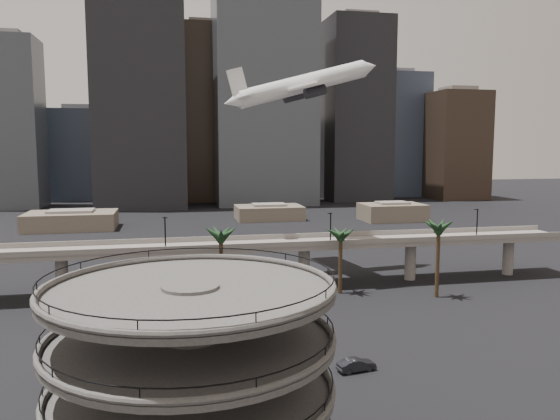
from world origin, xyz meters
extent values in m
cylinder|color=#454340|center=(-13.00, -4.00, 8.00)|extent=(4.40, 4.40, 16.50)
cylinder|color=#454340|center=(-13.00, -4.00, 7.78)|extent=(22.00, 22.00, 0.45)
torus|color=#454340|center=(-13.00, -4.00, 8.25)|extent=(22.20, 22.20, 0.50)
torus|color=black|center=(-13.00, -4.00, 9.05)|extent=(21.80, 21.80, 0.10)
cylinder|color=#454340|center=(-13.00, -4.00, 11.78)|extent=(22.00, 22.00, 0.45)
torus|color=#454340|center=(-13.00, -4.00, 12.25)|extent=(22.20, 22.20, 0.50)
torus|color=black|center=(-13.00, -4.00, 13.05)|extent=(21.80, 21.80, 0.10)
cylinder|color=#454340|center=(-13.00, -4.00, 15.78)|extent=(22.00, 22.00, 0.45)
torus|color=#454340|center=(-13.00, -4.00, 16.25)|extent=(22.20, 22.20, 0.50)
torus|color=black|center=(-13.00, -4.00, 17.05)|extent=(21.80, 21.80, 0.10)
cube|color=slate|center=(0.00, 55.00, 8.00)|extent=(130.00, 9.00, 0.90)
cube|color=slate|center=(0.00, 50.50, 8.90)|extent=(130.00, 0.30, 1.00)
cube|color=slate|center=(0.00, 59.50, 8.90)|extent=(130.00, 0.30, 1.00)
cylinder|color=slate|center=(-33.00, 55.00, 3.80)|extent=(2.20, 2.20, 8.00)
cylinder|color=slate|center=(-11.00, 55.00, 3.80)|extent=(2.20, 2.20, 8.00)
cylinder|color=slate|center=(11.00, 55.00, 3.80)|extent=(2.20, 2.20, 8.00)
cylinder|color=slate|center=(33.00, 55.00, 3.80)|extent=(2.20, 2.20, 8.00)
cylinder|color=slate|center=(55.00, 55.00, 3.80)|extent=(2.20, 2.20, 8.00)
cylinder|color=black|center=(-15.00, 51.00, 11.50)|extent=(0.24, 0.24, 6.00)
cylinder|color=black|center=(15.00, 51.00, 11.50)|extent=(0.24, 0.24, 6.00)
cylinder|color=black|center=(45.00, 51.00, 11.50)|extent=(0.24, 0.24, 6.00)
cylinder|color=#41311B|center=(-6.00, 44.00, 6.08)|extent=(0.70, 0.70, 12.15)
ellipsoid|color=#18361A|center=(-6.00, 44.00, 12.55)|extent=(4.40, 4.40, 2.00)
cylinder|color=#41311B|center=(16.00, 48.00, 5.40)|extent=(0.70, 0.70, 10.80)
ellipsoid|color=#18361A|center=(16.00, 48.00, 11.20)|extent=(4.40, 4.40, 2.00)
cylinder|color=#41311B|center=(32.00, 42.00, 6.30)|extent=(0.70, 0.70, 12.60)
ellipsoid|color=#18361A|center=(32.00, 42.00, 13.00)|extent=(4.40, 4.40, 2.00)
cube|color=#695F4D|center=(-45.00, 140.00, 2.75)|extent=(28.00, 18.00, 5.50)
cube|color=slate|center=(-45.00, 140.00, 5.90)|extent=(14.00, 9.00, 0.80)
cube|color=#695F4D|center=(22.00, 150.00, 2.50)|extent=(24.00, 16.00, 5.00)
cube|color=slate|center=(22.00, 150.00, 5.40)|extent=(12.00, 8.00, 0.80)
cube|color=#695F4D|center=(65.00, 138.00, 3.00)|extent=(22.00, 15.00, 6.00)
cube|color=slate|center=(65.00, 138.00, 6.40)|extent=(11.00, 7.50, 0.80)
cube|color=#454B51|center=(-80.00, 210.00, 36.19)|extent=(26.00, 24.00, 72.37)
cube|color=slate|center=(-80.00, 210.00, 73.57)|extent=(14.30, 13.20, 2.40)
cube|color=#374255|center=(-55.00, 245.00, 22.27)|extent=(30.00, 30.00, 44.54)
cube|color=slate|center=(-55.00, 245.00, 45.74)|extent=(16.50, 16.50, 2.40)
cube|color=black|center=(-25.00, 200.00, 51.03)|extent=(38.00, 30.00, 102.07)
cube|color=#30241A|center=(5.00, 225.00, 41.75)|extent=(28.00, 26.00, 83.51)
cube|color=slate|center=(5.00, 225.00, 84.71)|extent=(15.40, 14.30, 2.40)
cube|color=#454B51|center=(30.00, 205.00, 55.67)|extent=(45.00, 32.00, 111.34)
cube|color=gray|center=(55.00, 240.00, 19.49)|extent=(24.00, 24.00, 38.97)
cube|color=slate|center=(55.00, 240.00, 40.17)|extent=(13.20, 13.20, 2.40)
cube|color=black|center=(78.00, 215.00, 44.07)|extent=(30.00, 28.00, 88.15)
cube|color=slate|center=(78.00, 215.00, 89.35)|extent=(16.50, 15.40, 2.40)
cube|color=#374255|center=(105.00, 235.00, 32.48)|extent=(34.00, 30.00, 64.95)
cube|color=slate|center=(105.00, 235.00, 66.15)|extent=(18.70, 16.50, 2.40)
cube|color=#30241A|center=(130.00, 210.00, 26.91)|extent=(26.00, 26.00, 53.82)
cube|color=slate|center=(130.00, 210.00, 55.02)|extent=(14.30, 14.30, 2.40)
cube|color=gray|center=(18.00, 260.00, 17.63)|extent=(22.00, 22.00, 35.26)
cube|color=slate|center=(18.00, 260.00, 36.46)|extent=(12.10, 12.10, 2.40)
cylinder|color=white|center=(13.85, 67.34, 39.61)|extent=(29.07, 8.26, 11.07)
cone|color=white|center=(29.10, 69.79, 43.75)|extent=(4.98, 4.37, 4.52)
cone|color=white|center=(-1.39, 64.88, 35.46)|extent=(4.81, 3.95, 4.12)
cube|color=white|center=(13.03, 67.20, 38.74)|extent=(11.41, 31.59, 2.09)
cube|color=white|center=(0.47, 65.18, 36.40)|extent=(4.07, 10.57, 0.89)
cube|color=white|center=(-0.26, 65.06, 39.19)|extent=(4.66, 1.10, 6.33)
cylinder|color=#25252A|center=(12.99, 72.94, 37.48)|extent=(4.99, 2.79, 3.11)
cylinder|color=#25252A|center=(14.79, 61.74, 37.48)|extent=(4.99, 2.79, 3.11)
imported|color=#B03B19|center=(-0.09, 15.92, 0.68)|extent=(4.27, 2.91, 1.35)
imported|color=black|center=(7.11, 14.40, 0.77)|extent=(4.90, 2.36, 1.55)
camera|label=1|loc=(-14.58, -44.84, 26.71)|focal=35.00mm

